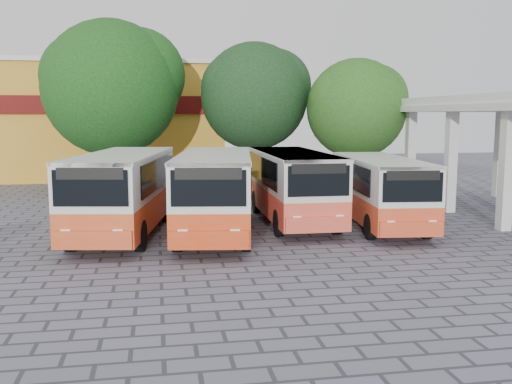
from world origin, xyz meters
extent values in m
plane|color=slate|center=(0.00, 0.00, 0.00)|extent=(90.00, 90.00, 0.00)
cube|color=silver|center=(7.85, 10.50, 2.50)|extent=(0.45, 0.45, 5.00)
cube|color=silver|center=(13.15, 10.50, 2.50)|extent=(0.45, 0.45, 5.00)
cube|color=gold|center=(-11.00, 26.00, 4.00)|extent=(20.00, 10.00, 8.00)
cube|color=#590C0A|center=(-11.00, 20.90, 5.20)|extent=(20.00, 0.20, 1.20)
cube|color=silver|center=(-11.00, 26.00, 8.15)|extent=(20.40, 10.40, 0.30)
cube|color=#D5481B|center=(-6.96, 3.60, 0.97)|extent=(3.98, 8.88, 1.12)
cube|color=silver|center=(-6.96, 3.60, 2.32)|extent=(3.98, 8.88, 1.57)
cube|color=silver|center=(-6.96, 3.60, 3.04)|extent=(4.03, 8.89, 0.13)
cube|color=black|center=(-8.26, 3.60, 2.33)|extent=(1.24, 6.97, 1.12)
cube|color=black|center=(-5.65, 3.60, 2.33)|extent=(1.24, 6.97, 1.12)
cube|color=black|center=(-6.96, -0.71, 2.33)|extent=(2.28, 0.44, 1.12)
cube|color=black|center=(-6.96, -0.71, 2.78)|extent=(2.02, 0.40, 0.36)
cylinder|color=black|center=(-8.11, 0.81, 0.54)|extent=(0.30, 1.07, 1.07)
cylinder|color=black|center=(-5.80, 0.81, 0.54)|extent=(0.30, 1.07, 1.07)
cylinder|color=black|center=(-8.11, 6.38, 0.54)|extent=(0.30, 1.07, 1.07)
cylinder|color=black|center=(-5.80, 6.38, 0.54)|extent=(0.30, 1.07, 1.07)
cube|color=red|center=(-3.51, 2.99, 0.97)|extent=(3.80, 8.85, 1.12)
cube|color=silver|center=(-3.51, 2.99, 2.32)|extent=(3.80, 8.85, 1.57)
cube|color=silver|center=(-3.51, 2.99, 3.04)|extent=(3.85, 8.86, 0.13)
cube|color=black|center=(-4.82, 2.99, 2.33)|extent=(1.09, 7.00, 1.12)
cube|color=black|center=(-2.21, 2.99, 2.33)|extent=(1.09, 7.00, 1.12)
cube|color=black|center=(-3.51, -1.31, 2.33)|extent=(2.28, 0.39, 1.12)
cube|color=black|center=(-3.51, -1.31, 2.78)|extent=(2.02, 0.36, 0.36)
cylinder|color=black|center=(-4.67, 0.21, 0.54)|extent=(0.30, 1.07, 1.07)
cylinder|color=black|center=(-2.35, 0.21, 0.54)|extent=(0.30, 1.07, 1.07)
cylinder|color=black|center=(-4.67, 5.77, 0.54)|extent=(0.30, 1.07, 1.07)
cylinder|color=black|center=(-2.35, 5.77, 0.54)|extent=(0.30, 1.07, 1.07)
cube|color=#E64D35|center=(-0.05, 4.84, 0.93)|extent=(2.59, 8.30, 1.08)
cube|color=silver|center=(-0.05, 4.84, 2.24)|extent=(2.59, 8.30, 1.52)
cube|color=silver|center=(-0.05, 4.84, 2.93)|extent=(2.64, 8.30, 0.12)
cube|color=black|center=(-1.31, 4.84, 2.25)|extent=(0.14, 6.82, 1.08)
cube|color=black|center=(1.21, 4.84, 2.25)|extent=(0.14, 6.82, 1.08)
cube|color=black|center=(-0.05, 0.69, 2.25)|extent=(2.22, 0.08, 1.08)
cube|color=black|center=(-0.05, 0.69, 2.69)|extent=(1.96, 0.09, 0.35)
cylinder|color=black|center=(-1.16, 2.15, 0.52)|extent=(0.29, 1.03, 1.03)
cylinder|color=black|center=(1.07, 2.15, 0.52)|extent=(0.29, 1.03, 1.03)
cylinder|color=black|center=(-1.16, 7.52, 0.52)|extent=(0.29, 1.03, 1.03)
cylinder|color=black|center=(1.07, 7.52, 0.52)|extent=(0.29, 1.03, 1.03)
cube|color=#D4451F|center=(3.28, 3.42, 0.88)|extent=(3.12, 7.94, 1.02)
cube|color=silver|center=(3.28, 3.42, 2.09)|extent=(3.12, 7.94, 1.42)
cube|color=silver|center=(3.28, 3.42, 2.75)|extent=(3.17, 7.94, 0.12)
cube|color=black|center=(2.10, 3.42, 2.11)|extent=(0.72, 6.35, 1.02)
cube|color=black|center=(4.46, 3.42, 2.11)|extent=(0.72, 6.35, 1.02)
cube|color=black|center=(3.28, -0.47, 2.11)|extent=(2.07, 0.27, 1.02)
cube|color=black|center=(3.28, -0.47, 2.51)|extent=(1.83, 0.25, 0.33)
cylinder|color=black|center=(2.23, 0.90, 0.48)|extent=(0.27, 0.97, 0.97)
cylinder|color=black|center=(4.32, 0.90, 0.48)|extent=(0.27, 0.97, 0.97)
cylinder|color=black|center=(2.23, 5.93, 0.48)|extent=(0.27, 0.97, 0.97)
cylinder|color=black|center=(4.32, 5.93, 0.48)|extent=(0.27, 0.97, 0.97)
cylinder|color=#3C2A1B|center=(-8.20, 16.00, 2.31)|extent=(0.50, 0.50, 4.61)
sphere|color=#11450E|center=(-8.20, 16.00, 6.08)|extent=(7.85, 7.85, 7.85)
sphere|color=#11450E|center=(-6.63, 16.30, 6.86)|extent=(5.49, 5.49, 5.49)
sphere|color=#11450E|center=(-9.58, 15.80, 6.67)|extent=(5.10, 5.10, 5.10)
cylinder|color=#3A2414|center=(0.08, 15.17, 2.06)|extent=(0.49, 0.49, 4.13)
sphere|color=black|center=(0.08, 15.17, 5.63)|extent=(6.31, 6.31, 6.31)
sphere|color=black|center=(1.35, 15.47, 6.26)|extent=(4.42, 4.42, 4.42)
sphere|color=black|center=(-1.02, 14.97, 6.11)|extent=(4.10, 4.10, 4.10)
cylinder|color=#322614|center=(5.46, 12.50, 1.80)|extent=(0.38, 0.38, 3.61)
sphere|color=#215213|center=(5.46, 12.50, 4.90)|extent=(5.59, 5.59, 5.59)
sphere|color=#215213|center=(6.57, 12.80, 5.46)|extent=(3.91, 3.91, 3.91)
sphere|color=#215213|center=(4.48, 12.30, 5.32)|extent=(3.63, 3.63, 3.63)
camera|label=1|loc=(-5.67, -18.41, 4.55)|focal=40.00mm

